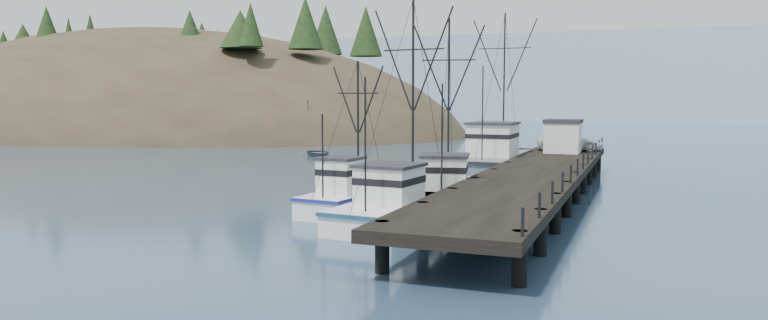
{
  "coord_description": "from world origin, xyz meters",
  "views": [
    {
      "loc": [
        20.66,
        -27.79,
        6.69
      ],
      "look_at": [
        4.41,
        14.31,
        2.5
      ],
      "focal_mm": 32.0,
      "sensor_mm": 36.0,
      "label": 1
    }
  ],
  "objects_px": {
    "pier_shed": "(563,136)",
    "trawler_mid": "(351,198)",
    "motorboat": "(318,156)",
    "work_vessel": "(499,161)",
    "trawler_near": "(404,207)",
    "trawler_far": "(447,192)",
    "pickup_truck": "(569,141)",
    "pier": "(534,175)"
  },
  "relations": [
    {
      "from": "pier_shed",
      "to": "trawler_mid",
      "type": "bearing_deg",
      "value": -112.44
    },
    {
      "from": "motorboat",
      "to": "work_vessel",
      "type": "bearing_deg",
      "value": -67.93
    },
    {
      "from": "trawler_near",
      "to": "work_vessel",
      "type": "relative_size",
      "value": 0.71
    },
    {
      "from": "trawler_far",
      "to": "pickup_truck",
      "type": "xyz_separation_m",
      "value": [
        5.11,
        21.04,
        1.98
      ]
    },
    {
      "from": "pier",
      "to": "trawler_far",
      "type": "relative_size",
      "value": 3.71
    },
    {
      "from": "pier",
      "to": "pickup_truck",
      "type": "distance_m",
      "value": 17.62
    },
    {
      "from": "motorboat",
      "to": "trawler_mid",
      "type": "bearing_deg",
      "value": -101.94
    },
    {
      "from": "work_vessel",
      "to": "motorboat",
      "type": "bearing_deg",
      "value": 153.59
    },
    {
      "from": "trawler_near",
      "to": "trawler_far",
      "type": "distance_m",
      "value": 6.46
    },
    {
      "from": "trawler_mid",
      "to": "pickup_truck",
      "type": "bearing_deg",
      "value": 69.14
    },
    {
      "from": "trawler_far",
      "to": "work_vessel",
      "type": "xyz_separation_m",
      "value": [
        -0.35,
        17.39,
        0.41
      ]
    },
    {
      "from": "pier",
      "to": "pickup_truck",
      "type": "height_order",
      "value": "pickup_truck"
    },
    {
      "from": "pier",
      "to": "trawler_mid",
      "type": "bearing_deg",
      "value": -140.35
    },
    {
      "from": "trawler_mid",
      "to": "work_vessel",
      "type": "height_order",
      "value": "work_vessel"
    },
    {
      "from": "trawler_near",
      "to": "motorboat",
      "type": "relative_size",
      "value": 2.36
    },
    {
      "from": "pier",
      "to": "trawler_mid",
      "type": "xyz_separation_m",
      "value": [
        -9.3,
        -7.71,
        -0.87
      ]
    },
    {
      "from": "pier",
      "to": "trawler_far",
      "type": "distance_m",
      "value": 5.96
    },
    {
      "from": "trawler_far",
      "to": "work_vessel",
      "type": "bearing_deg",
      "value": 91.14
    },
    {
      "from": "trawler_far",
      "to": "motorboat",
      "type": "relative_size",
      "value": 2.29
    },
    {
      "from": "pier",
      "to": "pickup_truck",
      "type": "xyz_separation_m",
      "value": [
        0.34,
        17.58,
        1.11
      ]
    },
    {
      "from": "pier_shed",
      "to": "trawler_near",
      "type": "bearing_deg",
      "value": -102.18
    },
    {
      "from": "pier_shed",
      "to": "pier",
      "type": "bearing_deg",
      "value": -90.25
    },
    {
      "from": "trawler_far",
      "to": "pier_shed",
      "type": "distance_m",
      "value": 19.22
    },
    {
      "from": "trawler_mid",
      "to": "work_vessel",
      "type": "xyz_separation_m",
      "value": [
        4.18,
        21.63,
        0.41
      ]
    },
    {
      "from": "pier_shed",
      "to": "pickup_truck",
      "type": "xyz_separation_m",
      "value": [
        0.27,
        2.62,
        -0.62
      ]
    },
    {
      "from": "trawler_mid",
      "to": "trawler_far",
      "type": "distance_m",
      "value": 6.21
    },
    {
      "from": "pier_shed",
      "to": "motorboat",
      "type": "bearing_deg",
      "value": 159.79
    },
    {
      "from": "trawler_near",
      "to": "work_vessel",
      "type": "height_order",
      "value": "work_vessel"
    },
    {
      "from": "trawler_mid",
      "to": "pier_shed",
      "type": "height_order",
      "value": "trawler_mid"
    },
    {
      "from": "trawler_mid",
      "to": "pier_shed",
      "type": "relative_size",
      "value": 2.85
    },
    {
      "from": "trawler_far",
      "to": "pier_shed",
      "type": "bearing_deg",
      "value": 75.3
    },
    {
      "from": "work_vessel",
      "to": "motorboat",
      "type": "relative_size",
      "value": 3.31
    },
    {
      "from": "pier_shed",
      "to": "motorboat",
      "type": "height_order",
      "value": "pier_shed"
    },
    {
      "from": "trawler_far",
      "to": "pickup_truck",
      "type": "bearing_deg",
      "value": 76.36
    },
    {
      "from": "trawler_far",
      "to": "motorboat",
      "type": "height_order",
      "value": "trawler_far"
    },
    {
      "from": "pier",
      "to": "trawler_mid",
      "type": "distance_m",
      "value": 12.11
    },
    {
      "from": "trawler_near",
      "to": "trawler_far",
      "type": "relative_size",
      "value": 1.03
    },
    {
      "from": "pier_shed",
      "to": "motorboat",
      "type": "distance_m",
      "value": 30.14
    },
    {
      "from": "trawler_mid",
      "to": "motorboat",
      "type": "distance_m",
      "value": 37.97
    },
    {
      "from": "trawler_near",
      "to": "trawler_far",
      "type": "height_order",
      "value": "trawler_near"
    },
    {
      "from": "trawler_near",
      "to": "pier_shed",
      "type": "xyz_separation_m",
      "value": [
        5.36,
        24.86,
        2.6
      ]
    },
    {
      "from": "trawler_near",
      "to": "motorboat",
      "type": "distance_m",
      "value": 41.92
    }
  ]
}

